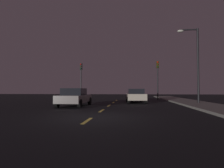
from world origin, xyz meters
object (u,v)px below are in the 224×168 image
car_stopped_ahead (136,95)px  traffic_signal_left (81,74)px  car_adjacent_lane (75,97)px  street_lamp_right (195,58)px  traffic_signal_right (158,73)px

car_stopped_ahead → traffic_signal_left: bearing=141.9°
car_stopped_ahead → car_adjacent_lane: size_ratio=1.03×
traffic_signal_left → car_adjacent_lane: bearing=-77.2°
car_stopped_ahead → car_adjacent_lane: bearing=-136.6°
traffic_signal_left → street_lamp_right: bearing=-30.4°
car_stopped_ahead → traffic_signal_right: bearing=62.2°
street_lamp_right → car_stopped_ahead: bearing=162.5°
car_stopped_ahead → car_adjacent_lane: 6.73m
traffic_signal_right → street_lamp_right: street_lamp_right is taller
traffic_signal_left → car_adjacent_lane: (2.34, -10.31, -2.72)m
car_stopped_ahead → street_lamp_right: street_lamp_right is taller
traffic_signal_right → car_adjacent_lane: traffic_signal_right is taller
car_adjacent_lane → street_lamp_right: street_lamp_right is taller
traffic_signal_left → car_stopped_ahead: traffic_signal_left is taller
car_adjacent_lane → street_lamp_right: size_ratio=0.63×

